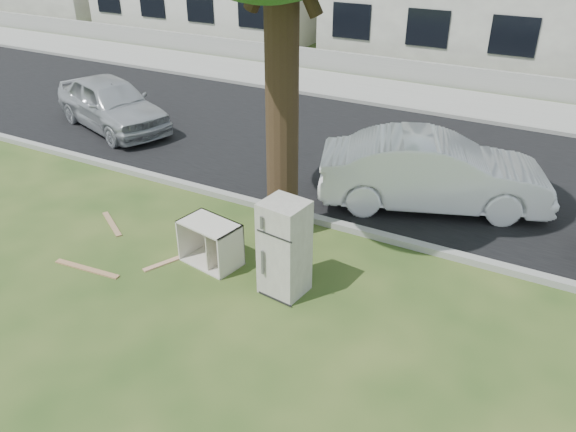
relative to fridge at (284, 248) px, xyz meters
The scene contains 13 objects.
ground 0.94m from the fridge, 145.38° to the right, with size 120.00×120.00×0.00m, color #254217.
road 5.75m from the fridge, 94.64° to the left, with size 120.00×7.00×0.01m, color black.
kerb_near 2.31m from the fridge, 102.21° to the left, with size 120.00×0.18×0.12m, color gray.
kerb_far 9.27m from the fridge, 92.86° to the left, with size 120.00×0.18×0.12m, color gray.
sidewalk 10.72m from the fridge, 92.47° to the left, with size 120.00×2.80×0.01m, color gray.
low_wall 12.30m from the fridge, 92.15° to the left, with size 120.00×0.15×0.70m, color gray.
fridge is the anchor object (origin of this frame).
cabinet 1.48m from the fridge, behind, with size 0.95×0.59×0.74m, color silver.
plank_a 3.34m from the fridge, 161.11° to the right, with size 1.23×0.10×0.02m, color #A97A51.
plank_b 3.86m from the fridge, behind, with size 1.01×0.10×0.02m, color #A17A54.
plank_c 2.21m from the fridge, behind, with size 0.86×0.10×0.02m, color tan.
car_center 4.00m from the fridge, 73.49° to the left, with size 1.50×4.30×1.42m, color white.
car_left 8.52m from the fridge, 150.94° to the left, with size 1.58×3.92×1.34m, color #A8ABAF.
Camera 1 is at (3.86, -5.77, 5.15)m, focal length 35.00 mm.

